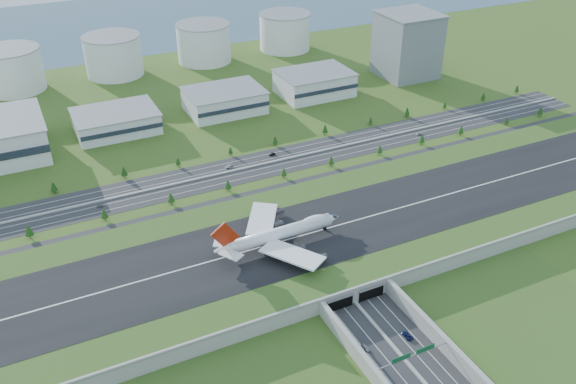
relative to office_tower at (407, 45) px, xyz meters
name	(u,v)px	position (x,y,z in m)	size (l,w,h in m)	color
ground	(307,247)	(-200.00, -195.00, -27.50)	(1200.00, 1200.00, 0.00)	#34571B
airfield_deck	(307,240)	(-200.00, -195.09, -23.38)	(520.00, 100.00, 9.20)	gray
underpass_road	(418,370)	(-200.00, -294.42, -24.07)	(38.80, 120.40, 8.00)	#28282B
sign_gantry_near	(413,356)	(-200.00, -290.04, -20.55)	(38.70, 0.70, 9.80)	gray
north_expressway	(241,169)	(-200.00, -100.00, -27.44)	(560.00, 36.00, 0.12)	#28282B
tree_row	(256,160)	(-188.72, -100.06, -22.92)	(505.22, 48.53, 8.23)	#3D2819
hangar_mid_a	(116,121)	(-260.00, -5.00, -20.00)	(58.00, 42.00, 15.00)	silver
hangar_mid_b	(224,101)	(-175.00, -5.00, -19.00)	(58.00, 42.00, 17.00)	silver
hangar_mid_c	(314,83)	(-95.00, -5.00, -18.00)	(58.00, 42.00, 19.00)	silver
office_tower	(407,45)	(0.00, 0.00, 0.00)	(46.00, 46.00, 55.00)	slate
fuel_tank_a	(12,70)	(-320.00, 115.00, -10.00)	(50.00, 50.00, 35.00)	white
fuel_tank_b	(113,56)	(-235.00, 115.00, -10.00)	(50.00, 50.00, 35.00)	white
fuel_tank_c	(204,43)	(-150.00, 115.00, -10.00)	(50.00, 50.00, 35.00)	white
fuel_tank_d	(285,32)	(-65.00, 115.00, -10.00)	(50.00, 50.00, 35.00)	white
bay_water	(115,23)	(-200.00, 285.00, -27.47)	(1200.00, 260.00, 0.06)	#3C5D73
boeing_747	(279,233)	(-216.80, -195.95, -13.15)	(72.69, 68.69, 22.47)	white
car_0	(365,348)	(-211.51, -272.53, -26.57)	(1.92, 4.78, 1.63)	#A7A7AC
car_2	(407,335)	(-190.92, -274.23, -26.55)	(2.75, 5.97, 1.66)	#0D1643
car_4	(100,206)	(-292.33, -106.40, -26.71)	(1.58, 3.93, 1.34)	slate
car_5	(272,154)	(-173.02, -90.79, -26.63)	(1.60, 4.58, 1.51)	black
car_6	(420,134)	(-62.34, -108.20, -26.69)	(2.30, 5.00, 1.39)	#ACABAF
car_7	(229,166)	(-205.91, -93.90, -26.55)	(2.32, 5.71, 1.66)	silver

